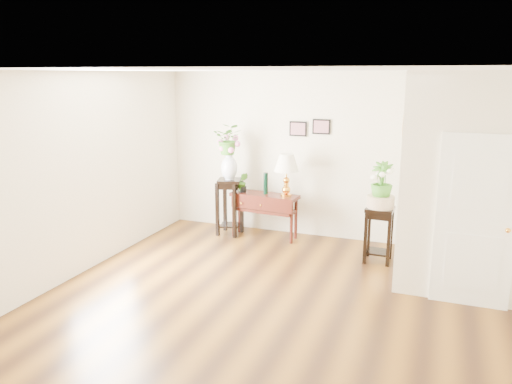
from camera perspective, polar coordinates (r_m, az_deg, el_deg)
The scene contains 20 objects.
floor at distance 6.30m, azimuth 3.30°, elevation -12.61°, with size 6.00×5.50×0.02m, color brown.
ceiling at distance 5.67m, azimuth 3.69°, elevation 13.75°, with size 6.00×5.50×0.02m, color white.
wall_back at distance 8.45m, azimuth 9.06°, elevation 3.95°, with size 6.00×0.02×2.80m, color #F1E6C9.
wall_front at distance 3.43m, azimuth -10.57°, elevation -10.27°, with size 6.00×0.02×2.80m, color #F1E6C9.
wall_left at distance 7.28m, azimuth -19.70°, elevation 1.82°, with size 0.02×5.50×2.80m, color #F1E6C9.
partition at distance 7.33m, azimuth 23.70°, elevation 1.55°, with size 1.80×1.95×2.80m, color #F1E6C9.
door at distance 6.44m, azimuth 23.78°, elevation -3.20°, with size 0.90×0.05×2.10m, color white.
art_print_left at distance 8.52m, azimuth 4.83°, elevation 7.21°, with size 0.30×0.02×0.25m, color black.
art_print_right at distance 8.41m, azimuth 7.48°, elevation 7.41°, with size 0.30×0.02×0.25m, color black.
wall_ornament at distance 7.37m, azimuth 16.79°, elevation 7.29°, with size 0.51×0.51×0.07m, color #A97D40.
console_table at distance 8.55m, azimuth 0.98°, elevation -2.74°, with size 1.16×0.39×0.77m, color #40150C.
table_lamp at distance 8.25m, azimuth 3.50°, elevation 1.92°, with size 0.41×0.41×0.71m, color orange.
green_vase at distance 8.40m, azimuth 1.12°, elevation 0.90°, with size 0.08×0.08×0.37m, color black.
potted_plant at distance 8.55m, azimuth -1.51°, elevation 1.06°, with size 0.18×0.14×0.32m, color #397D20.
plant_stand_a at distance 8.71m, azimuth -3.03°, elevation -1.71°, with size 0.38×0.38×0.99m, color black.
porcelain_vase at distance 8.55m, azimuth -3.09°, elevation 2.94°, with size 0.28×0.28×0.48m, color silver, non-canonical shape.
lily_arrangement at distance 8.49m, azimuth -3.12°, elevation 5.87°, with size 0.48×0.42×0.53m, color #397D20.
plant_stand_b at distance 7.69m, azimuth 13.83°, elevation -4.74°, with size 0.39×0.39×0.84m, color black.
ceramic_bowl at distance 7.55m, azimuth 14.04°, elevation -1.14°, with size 0.40×0.40×0.18m, color #CEB884.
narcissus at distance 7.48m, azimuth 14.18°, elevation 1.24°, with size 0.32×0.32×0.56m, color #397D20.
Camera 1 is at (1.67, -5.42, 2.76)m, focal length 35.00 mm.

